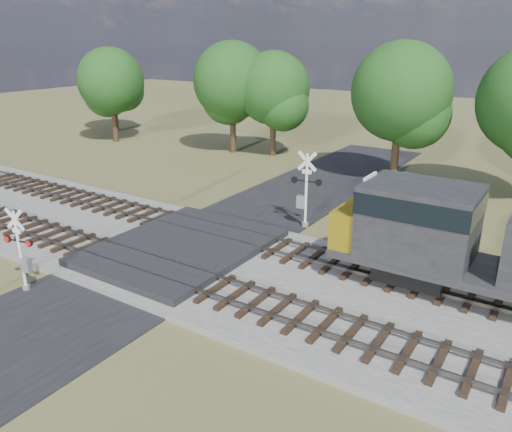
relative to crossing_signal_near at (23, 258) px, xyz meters
The scene contains 9 objects.
ground 6.83m from the crossing_signal_near, 63.10° to the left, with size 160.00×160.00×0.00m, color brown.
ballast_bed 14.58m from the crossing_signal_near, 26.32° to the left, with size 140.00×10.00×0.30m, color gray.
road 6.82m from the crossing_signal_near, 63.10° to the left, with size 7.00×60.00×0.08m, color black.
crossing_panel 7.21m from the crossing_signal_near, 64.93° to the left, with size 7.00×9.00×0.62m, color #262628.
track_near 7.37m from the crossing_signal_near, 32.68° to the left, with size 140.00×2.60×0.33m.
track_far 10.90m from the crossing_signal_near, 55.53° to the left, with size 140.00×2.60×0.33m.
crossing_signal_near is the anchor object (origin of this frame).
crossing_signal_far 14.52m from the crossing_signal_near, 64.45° to the left, with size 1.77×0.43×4.41m.
equipment_shed 19.31m from the crossing_signal_near, 50.46° to the left, with size 4.84×4.84×2.94m.
Camera 1 is at (15.41, -16.47, 10.17)m, focal length 35.00 mm.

